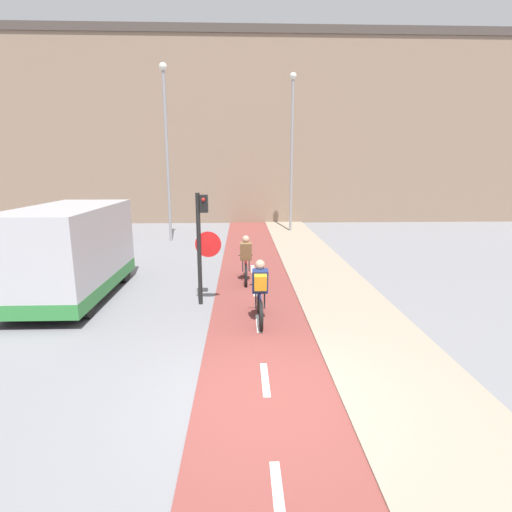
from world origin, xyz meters
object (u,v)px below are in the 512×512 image
(cyclist_far, at_px, (246,261))
(van, at_px, (71,254))
(street_lamp_sidewalk, at_px, (292,140))
(traffic_light_pole, at_px, (202,236))
(cyclist_near, at_px, (260,293))
(street_lamp_far, at_px, (166,138))

(cyclist_far, height_order, van, van)
(street_lamp_sidewalk, distance_m, van, 14.12)
(van, bearing_deg, street_lamp_sidewalk, 57.23)
(traffic_light_pole, xyz_separation_m, cyclist_near, (1.42, -1.34, -1.10))
(cyclist_far, bearing_deg, van, -163.70)
(street_lamp_far, distance_m, cyclist_near, 12.16)
(street_lamp_far, distance_m, van, 9.53)
(van, bearing_deg, cyclist_near, -21.54)
(street_lamp_far, height_order, street_lamp_sidewalk, street_lamp_sidewalk)
(traffic_light_pole, distance_m, cyclist_near, 2.24)
(van, bearing_deg, street_lamp_far, 82.53)
(cyclist_near, distance_m, cyclist_far, 3.40)
(cyclist_far, bearing_deg, street_lamp_sidewalk, 75.44)
(traffic_light_pole, xyz_separation_m, cyclist_far, (1.13, 2.05, -1.15))
(street_lamp_sidewalk, height_order, cyclist_near, street_lamp_sidewalk)
(street_lamp_far, distance_m, cyclist_far, 9.21)
(traffic_light_pole, bearing_deg, cyclist_far, 61.03)
(cyclist_near, relative_size, van, 0.36)
(cyclist_near, bearing_deg, van, 158.46)
(street_lamp_far, height_order, van, street_lamp_far)
(street_lamp_far, bearing_deg, traffic_light_pole, -75.23)
(street_lamp_far, xyz_separation_m, van, (-1.15, -8.74, -3.63))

